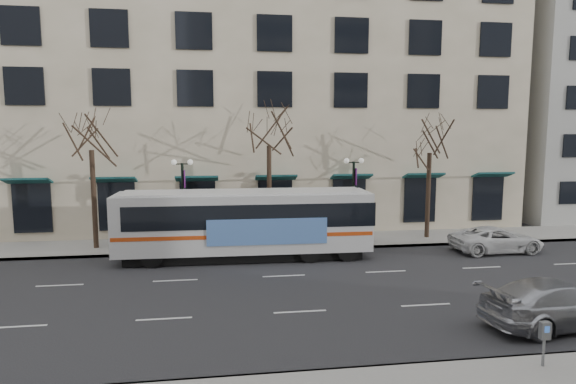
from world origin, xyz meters
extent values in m
plane|color=black|center=(0.00, 0.00, 0.00)|extent=(160.00, 160.00, 0.00)
cube|color=gray|center=(5.00, 9.00, 0.07)|extent=(80.00, 4.00, 0.15)
cube|color=tan|center=(-2.00, 21.00, 12.00)|extent=(40.00, 20.00, 24.00)
cylinder|color=black|center=(-10.00, 8.80, 2.87)|extent=(0.28, 0.28, 5.74)
cylinder|color=black|center=(0.00, 8.80, 2.97)|extent=(0.28, 0.28, 5.95)
cylinder|color=black|center=(10.00, 8.80, 2.73)|extent=(0.28, 0.28, 5.46)
cylinder|color=black|center=(-5.00, 8.20, 2.50)|extent=(0.16, 0.16, 5.00)
cylinder|color=black|center=(-5.00, 8.20, 0.15)|extent=(0.36, 0.36, 0.30)
cube|color=black|center=(-5.00, 8.20, 4.95)|extent=(0.90, 0.06, 0.06)
sphere|color=silver|center=(-5.45, 8.20, 5.05)|extent=(0.32, 0.32, 0.32)
sphere|color=silver|center=(-4.55, 8.20, 5.05)|extent=(0.32, 0.32, 0.32)
cube|color=#651E70|center=(-4.88, 8.20, 4.10)|extent=(0.04, 0.45, 1.00)
cylinder|color=black|center=(5.00, 8.20, 2.50)|extent=(0.16, 0.16, 5.00)
cylinder|color=black|center=(5.00, 8.20, 0.15)|extent=(0.36, 0.36, 0.30)
cube|color=black|center=(5.00, 8.20, 4.95)|extent=(0.90, 0.06, 0.06)
sphere|color=silver|center=(4.55, 8.20, 5.05)|extent=(0.32, 0.32, 0.32)
sphere|color=silver|center=(5.45, 8.20, 5.05)|extent=(0.32, 0.32, 0.32)
cube|color=#651E70|center=(5.12, 8.20, 4.10)|extent=(0.04, 0.45, 1.00)
cube|color=silver|center=(-1.64, 5.80, 2.03)|extent=(13.39, 3.15, 3.06)
cube|color=black|center=(-1.64, 5.80, 0.31)|extent=(12.32, 2.78, 0.50)
cube|color=black|center=(-1.31, 5.79, 2.50)|extent=(12.86, 3.18, 1.22)
cube|color=#BF3F12|center=(-1.64, 5.80, 1.50)|extent=(13.26, 3.18, 0.20)
cube|color=#507AC2|center=(-0.56, 4.30, 1.72)|extent=(6.12, 0.18, 1.33)
cube|color=silver|center=(-1.64, 5.80, 3.59)|extent=(12.72, 2.84, 0.09)
cylinder|color=black|center=(-6.33, 4.61, 0.56)|extent=(1.12, 0.33, 1.11)
cylinder|color=black|center=(-6.29, 7.17, 0.56)|extent=(1.12, 0.33, 1.11)
cylinder|color=black|center=(1.67, 4.46, 0.56)|extent=(1.12, 0.33, 1.11)
cylinder|color=black|center=(1.72, 7.01, 0.56)|extent=(1.12, 0.33, 1.11)
cylinder|color=black|center=(3.67, 4.42, 0.56)|extent=(1.12, 0.33, 1.11)
cylinder|color=black|center=(3.72, 6.98, 0.56)|extent=(1.12, 0.33, 1.11)
imported|color=#A3A4AA|center=(8.69, -4.84, 0.81)|extent=(5.85, 3.01, 1.62)
imported|color=silver|center=(12.52, 5.19, 0.71)|extent=(5.13, 2.42, 1.42)
cylinder|color=slate|center=(6.06, -7.74, 0.60)|extent=(0.08, 0.08, 0.90)
cube|color=slate|center=(6.06, -7.74, 1.20)|extent=(0.29, 0.20, 0.50)
cube|color=blue|center=(6.06, -7.83, 1.27)|extent=(0.14, 0.03, 0.18)
camera|label=1|loc=(-2.92, -19.49, 6.72)|focal=30.00mm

